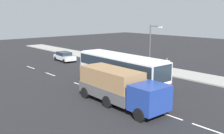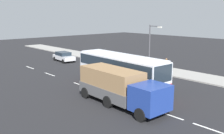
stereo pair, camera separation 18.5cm
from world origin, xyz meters
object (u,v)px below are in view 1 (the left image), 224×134
at_px(car_silver_hatch, 64,56).
at_px(pedestrian_near_curb, 167,64).
at_px(street_lamp, 151,44).
at_px(coach_bus, 120,68).
at_px(cargo_truck, 119,86).

xyz_separation_m(car_silver_hatch, pedestrian_near_curb, (15.59, 5.50, 0.32)).
relative_size(car_silver_hatch, street_lamp, 0.78).
bearing_deg(pedestrian_near_curb, coach_bus, 14.37).
height_order(coach_bus, cargo_truck, coach_bus).
bearing_deg(pedestrian_near_curb, cargo_truck, 26.24).
distance_m(cargo_truck, car_silver_hatch, 21.56).
xyz_separation_m(cargo_truck, pedestrian_near_curb, (-4.69, 12.78, -0.42)).
distance_m(coach_bus, car_silver_hatch, 17.47).
bearing_deg(street_lamp, coach_bus, -69.91).
bearing_deg(car_silver_hatch, street_lamp, 22.87).
xyz_separation_m(pedestrian_near_curb, street_lamp, (-1.68, -1.12, 2.46)).
distance_m(cargo_truck, pedestrian_near_curb, 13.62).
relative_size(cargo_truck, car_silver_hatch, 1.88).
relative_size(car_silver_hatch, pedestrian_near_curb, 2.72).
xyz_separation_m(coach_bus, car_silver_hatch, (-16.97, 3.96, -1.29)).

